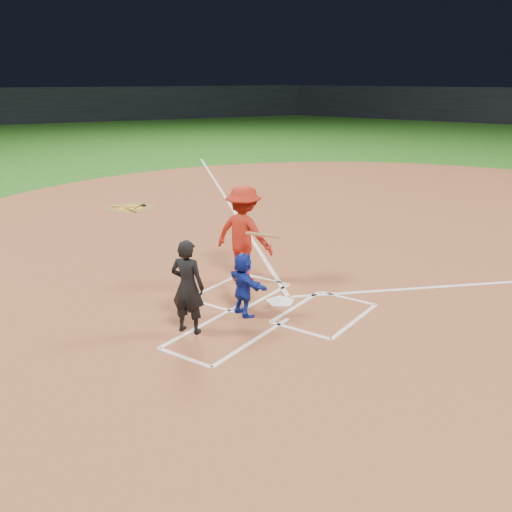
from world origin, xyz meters
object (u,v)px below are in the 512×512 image
Objects in this scene: on_deck_circle at (130,208)px; batter_at_plate at (244,234)px; catcher at (244,284)px; home_plate at (280,301)px; umpire at (188,287)px.

batter_at_plate reaches higher than on_deck_circle.
catcher is at bearing -54.20° from batter_at_plate.
home_plate is 1.76m from batter_at_plate.
home_plate is at bearing -120.12° from umpire.
on_deck_circle is at bearing -25.83° from home_plate.
umpire is (7.98, -6.17, 0.82)m from on_deck_circle.
batter_at_plate is at bearing -26.07° from on_deck_circle.
catcher is 1.90m from batter_at_plate.
catcher is 0.72× the size of umpire.
umpire is at bearing -37.69° from on_deck_circle.
home_plate is 2.26m from umpire.
catcher is (-0.23, -0.90, 0.59)m from home_plate.
home_plate is 9.50m from on_deck_circle.
home_plate is 0.29× the size of batter_at_plate.
on_deck_circle is at bearing 153.93° from batter_at_plate.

